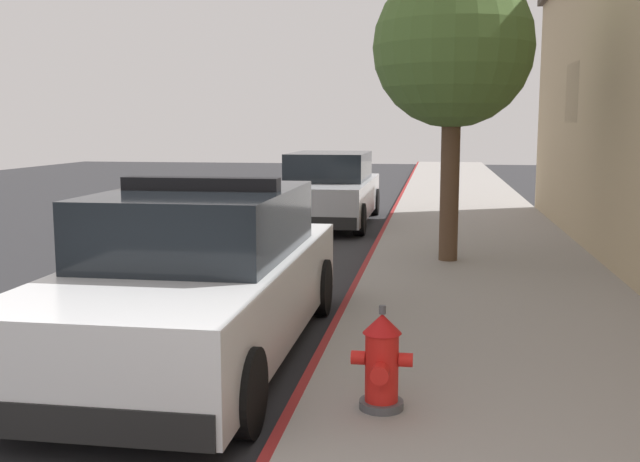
{
  "coord_description": "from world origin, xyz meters",
  "views": [
    {
      "loc": [
        0.96,
        -1.63,
        2.16
      ],
      "look_at": [
        -0.29,
        6.33,
        1.0
      ],
      "focal_mm": 41.47,
      "sensor_mm": 36.0,
      "label": 1
    }
  ],
  "objects_px": {
    "police_cruiser": "(201,278)",
    "parked_car_silver_ahead": "(329,190)",
    "street_tree": "(453,49)",
    "fire_hydrant": "(382,362)"
  },
  "relations": [
    {
      "from": "police_cruiser",
      "to": "parked_car_silver_ahead",
      "type": "distance_m",
      "value": 9.59
    },
    {
      "from": "street_tree",
      "to": "fire_hydrant",
      "type": "bearing_deg",
      "value": -95.23
    },
    {
      "from": "fire_hydrant",
      "to": "police_cruiser",
      "type": "bearing_deg",
      "value": 141.8
    },
    {
      "from": "police_cruiser",
      "to": "parked_car_silver_ahead",
      "type": "height_order",
      "value": "police_cruiser"
    },
    {
      "from": "fire_hydrant",
      "to": "street_tree",
      "type": "xyz_separation_m",
      "value": [
        0.56,
        6.08,
        2.78
      ]
    },
    {
      "from": "police_cruiser",
      "to": "street_tree",
      "type": "height_order",
      "value": "street_tree"
    },
    {
      "from": "parked_car_silver_ahead",
      "to": "street_tree",
      "type": "bearing_deg",
      "value": -62.75
    },
    {
      "from": "parked_car_silver_ahead",
      "to": "fire_hydrant",
      "type": "height_order",
      "value": "parked_car_silver_ahead"
    },
    {
      "from": "fire_hydrant",
      "to": "street_tree",
      "type": "bearing_deg",
      "value": 84.77
    },
    {
      "from": "parked_car_silver_ahead",
      "to": "fire_hydrant",
      "type": "distance_m",
      "value": 11.18
    }
  ]
}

